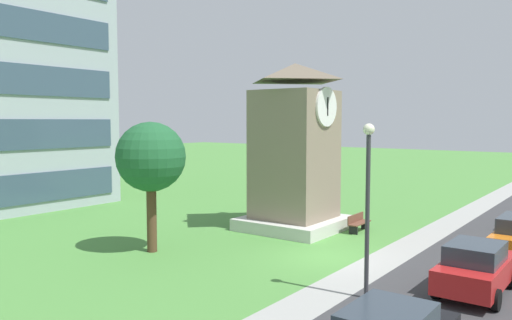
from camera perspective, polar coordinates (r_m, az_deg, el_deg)
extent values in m
plane|color=#4C893D|center=(21.36, 7.73, -10.81)|extent=(160.00, 160.00, 0.00)
cube|color=#38383A|center=(19.23, 25.46, -12.94)|extent=(120.00, 7.20, 0.01)
cube|color=#9E9E99|center=(20.47, 13.03, -11.56)|extent=(120.00, 1.60, 0.01)
cube|color=gray|center=(26.14, 4.36, -0.03)|extent=(3.53, 3.53, 7.14)
cube|color=beige|center=(26.59, 4.31, -7.08)|extent=(4.76, 4.76, 0.60)
pyramid|color=#6A5D4D|center=(26.17, 4.41, 9.81)|extent=(3.88, 3.88, 0.92)
cylinder|color=white|center=(25.14, 7.93, 5.96)|extent=(1.94, 0.12, 1.94)
cylinder|color=white|center=(27.62, 6.42, 5.83)|extent=(0.12, 1.94, 1.94)
cube|color=black|center=(25.11, 8.07, 6.35)|extent=(0.08, 0.08, 0.58)
cube|color=black|center=(25.10, 8.09, 5.96)|extent=(0.04, 0.06, 0.87)
cube|color=brown|center=(26.28, 11.59, -6.96)|extent=(1.81, 0.51, 0.06)
cube|color=brown|center=(26.33, 11.15, -6.42)|extent=(1.80, 0.08, 0.40)
cube|color=black|center=(25.69, 10.92, -7.73)|extent=(0.09, 0.43, 0.45)
cube|color=black|center=(26.98, 12.21, -7.16)|extent=(0.09, 0.43, 0.45)
cylinder|color=#333338|center=(16.31, 12.43, -6.35)|extent=(0.14, 0.14, 5.16)
sphere|color=#F2EFCC|center=(16.03, 12.60, 3.40)|extent=(0.36, 0.36, 0.36)
cylinder|color=#513823|center=(22.19, -11.67, -6.25)|extent=(0.42, 0.42, 3.05)
sphere|color=#1E5930|center=(21.86, -11.78, 0.37)|extent=(2.97, 2.97, 2.97)
cube|color=red|center=(18.28, 23.56, -11.47)|extent=(4.11, 1.78, 0.76)
cube|color=#2D3842|center=(17.92, 23.47, -9.54)|extent=(2.06, 1.56, 0.60)
cylinder|color=black|center=(19.77, 21.91, -11.36)|extent=(0.66, 0.22, 0.66)
cylinder|color=black|center=(17.42, 19.68, -13.45)|extent=(0.66, 0.22, 0.66)
cylinder|color=black|center=(17.03, 25.41, -14.05)|extent=(0.66, 0.22, 0.66)
cylinder|color=black|center=(25.56, 26.32, -7.94)|extent=(0.66, 0.22, 0.66)
cylinder|color=black|center=(22.76, 24.94, -9.38)|extent=(0.66, 0.22, 0.66)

